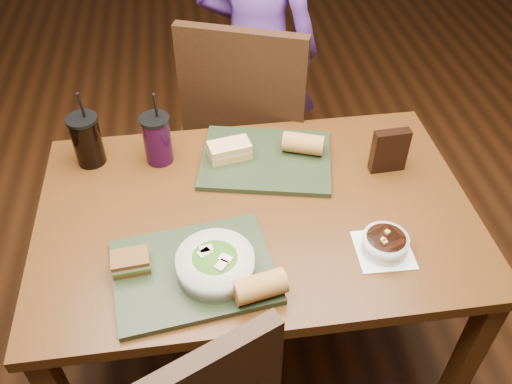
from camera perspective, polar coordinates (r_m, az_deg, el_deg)
ground at (r=2.22m, az=0.00°, el=-15.65°), size 6.00×6.00×0.00m
dining_table at (r=1.69m, az=0.00°, el=-3.97°), size 1.30×0.85×0.75m
chair_far at (r=2.20m, az=-1.76°, el=6.85°), size 0.60×0.61×1.07m
diner at (r=2.43m, az=0.08°, el=14.65°), size 0.63×0.51×1.48m
tray_near at (r=1.46m, az=-6.56°, el=-8.30°), size 0.46×0.37×0.02m
tray_far at (r=1.78m, az=1.07°, el=3.43°), size 0.48×0.40×0.02m
salad_bowl at (r=1.42m, az=-4.31°, el=-7.52°), size 0.20×0.20×0.07m
soup_bowl at (r=1.53m, az=13.42°, el=-5.31°), size 0.16×0.16×0.06m
sandwich_near at (r=1.47m, az=-13.06°, el=-7.20°), size 0.10×0.08×0.05m
sandwich_far at (r=1.77m, az=-2.80°, el=4.42°), size 0.15×0.10×0.05m
baguette_near at (r=1.37m, az=0.44°, el=-9.91°), size 0.14×0.09×0.07m
baguette_far at (r=1.79m, az=4.99°, el=5.10°), size 0.15×0.11×0.07m
cup_cola at (r=1.82m, az=-17.37°, el=5.26°), size 0.10×0.10×0.27m
cup_berry at (r=1.77m, az=-10.35°, el=5.51°), size 0.10×0.10×0.26m
chip_bag at (r=1.76m, az=13.87°, el=4.24°), size 0.12×0.04×0.15m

